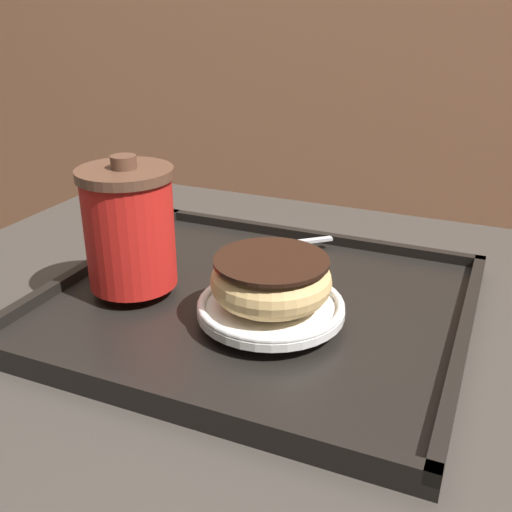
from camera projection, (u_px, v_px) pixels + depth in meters
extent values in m
cube|color=#38332D|center=(244.00, 315.00, 0.66)|extent=(0.82, 0.71, 0.03)
cube|color=black|center=(256.00, 306.00, 0.63)|extent=(0.43, 0.38, 0.01)
cube|color=black|center=(162.00, 397.00, 0.47)|extent=(0.43, 0.01, 0.01)
cube|color=black|center=(312.00, 236.00, 0.78)|extent=(0.43, 0.01, 0.01)
cube|color=black|center=(94.00, 264.00, 0.70)|extent=(0.01, 0.38, 0.01)
cube|color=black|center=(463.00, 338.00, 0.55)|extent=(0.01, 0.38, 0.01)
cylinder|color=red|center=(130.00, 232.00, 0.62)|extent=(0.09, 0.09, 0.12)
cylinder|color=brown|center=(124.00, 173.00, 0.59)|extent=(0.10, 0.10, 0.01)
cylinder|color=brown|center=(123.00, 162.00, 0.59)|extent=(0.03, 0.03, 0.01)
cylinder|color=white|center=(271.00, 309.00, 0.58)|extent=(0.14, 0.14, 0.01)
torus|color=white|center=(271.00, 304.00, 0.58)|extent=(0.14, 0.14, 0.01)
torus|color=#DBB270|center=(271.00, 281.00, 0.57)|extent=(0.12, 0.12, 0.04)
cylinder|color=black|center=(271.00, 261.00, 0.56)|extent=(0.11, 0.11, 0.00)
ellipsoid|color=silver|center=(245.00, 246.00, 0.72)|extent=(0.04, 0.04, 0.01)
cube|color=silver|center=(296.00, 243.00, 0.74)|extent=(0.08, 0.07, 0.00)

